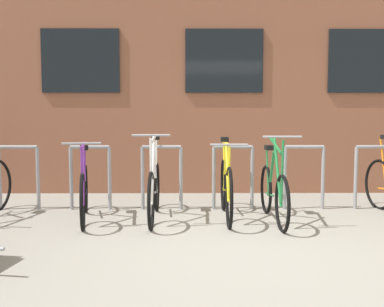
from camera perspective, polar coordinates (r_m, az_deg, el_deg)
name	(u,v)px	position (r m, az deg, el deg)	size (l,w,h in m)	color
ground_plane	(251,250)	(4.21, 7.92, -12.83)	(42.00, 42.00, 0.00)	gray
storefront_building	(212,58)	(10.87, 2.75, 12.73)	(28.00, 7.16, 5.60)	brown
bike_rack	(233,171)	(5.95, 5.55, -2.35)	(6.59, 0.05, 0.90)	gray
bicycle_purple	(84,191)	(5.50, -14.35, -4.86)	(0.49, 1.62, 1.02)	black
bicycle_yellow	(226,187)	(5.47, 4.61, -4.51)	(0.44, 1.75, 1.04)	black
bicycle_white	(154,188)	(5.41, -5.12, -4.69)	(0.44, 1.72, 1.11)	black
bicycle_green	(273,191)	(5.36, 10.93, -5.01)	(0.44, 1.64, 1.10)	black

